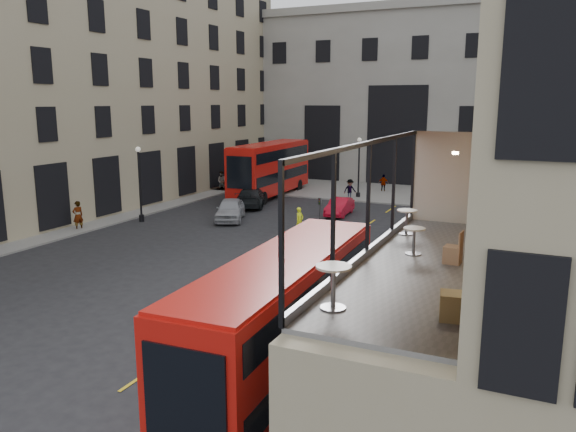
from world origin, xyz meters
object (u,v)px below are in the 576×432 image
at_px(street_lamp_a, 140,188).
at_px(traffic_light_far, 236,173).
at_px(bus_far, 270,167).
at_px(pedestrian_b, 350,190).
at_px(cafe_table_far, 407,218).
at_px(traffic_light_near, 319,225).
at_px(cafe_chair_b, 478,258).
at_px(pedestrian_e, 78,216).
at_px(pedestrian_c, 384,183).
at_px(cafe_chair_c, 453,253).
at_px(cafe_chair_a, 454,304).
at_px(cafe_table_near, 333,280).
at_px(bus_near, 284,317).
at_px(cyclist, 300,221).
at_px(car_a, 230,210).
at_px(car_b, 339,207).
at_px(bicycle, 305,241).
at_px(street_lamp_b, 359,171).
at_px(car_c, 252,197).
at_px(pedestrian_a, 222,181).
at_px(pedestrian_d, 441,195).
at_px(cafe_chair_d, 483,236).
at_px(cafe_table_mid, 414,237).

bearing_deg(street_lamp_a, traffic_light_far, 78.69).
relative_size(traffic_light_far, bus_far, 0.31).
relative_size(pedestrian_b, cafe_table_far, 2.48).
distance_m(traffic_light_near, cafe_chair_b, 14.92).
distance_m(traffic_light_far, pedestrian_e, 14.61).
height_order(pedestrian_c, cafe_chair_c, cafe_chair_c).
bearing_deg(cafe_chair_a, cafe_table_near, -169.54).
relative_size(bus_near, cafe_table_near, 12.47).
bearing_deg(pedestrian_e, cyclist, 127.73).
bearing_deg(cafe_table_far, car_a, 132.66).
relative_size(car_b, bicycle, 2.24).
height_order(street_lamp_b, bicycle, street_lamp_b).
distance_m(car_c, pedestrian_a, 8.60).
distance_m(pedestrian_d, cafe_table_far, 31.02).
relative_size(cafe_table_near, cafe_chair_d, 0.98).
bearing_deg(cafe_table_near, pedestrian_b, 107.97).
height_order(traffic_light_near, cafe_table_mid, cafe_table_mid).
xyz_separation_m(cafe_table_mid, cafe_chair_b, (1.64, -0.59, -0.22)).
distance_m(car_a, bicycle, 9.52).
relative_size(bus_far, cafe_chair_d, 14.11).
height_order(cafe_table_far, cafe_chair_c, cafe_chair_c).
bearing_deg(bus_far, street_lamp_a, -104.08).
height_order(cafe_table_far, cafe_chair_d, cafe_chair_d).
distance_m(bus_far, pedestrian_d, 15.04).
height_order(pedestrian_c, cafe_table_far, cafe_table_far).
height_order(street_lamp_b, pedestrian_d, street_lamp_b).
bearing_deg(bus_near, cafe_table_mid, 0.99).
bearing_deg(cafe_table_near, street_lamp_a, 135.93).
distance_m(bus_far, cafe_chair_a, 41.06).
relative_size(traffic_light_near, pedestrian_a, 2.00).
bearing_deg(cafe_chair_c, street_lamp_a, 143.64).
relative_size(pedestrian_d, cafe_chair_b, 2.21).
bearing_deg(street_lamp_a, cafe_chair_d, -32.40).
bearing_deg(pedestrian_e, cafe_table_near, 70.74).
bearing_deg(cafe_chair_b, bus_far, 123.86).
relative_size(cafe_table_near, cafe_table_far, 1.15).
relative_size(street_lamp_b, pedestrian_a, 2.81).
xyz_separation_m(bus_near, cyclist, (-7.66, 18.68, -1.47)).
xyz_separation_m(car_b, cyclist, (-0.30, -6.82, 0.22)).
bearing_deg(traffic_light_near, pedestrian_d, 83.83).
bearing_deg(bicycle, traffic_light_far, 59.85).
relative_size(car_c, pedestrian_a, 2.85).
bearing_deg(car_b, traffic_light_far, 165.60).
bearing_deg(cyclist, traffic_light_near, -132.13).
xyz_separation_m(pedestrian_c, pedestrian_d, (6.12, -4.83, 0.02)).
bearing_deg(pedestrian_b, cafe_chair_b, -112.27).
height_order(traffic_light_far, cyclist, traffic_light_far).
relative_size(street_lamp_b, cyclist, 3.08).
relative_size(street_lamp_b, pedestrian_e, 2.69).
distance_m(car_b, cafe_chair_d, 27.10).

